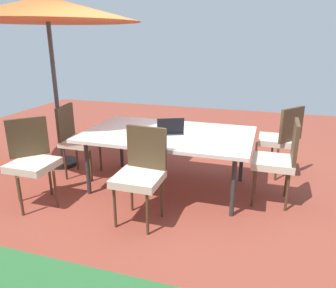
# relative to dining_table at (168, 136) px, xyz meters

# --- Properties ---
(ground_plane) EXTENTS (10.00, 10.00, 0.02)m
(ground_plane) POSITION_rel_dining_table_xyz_m (0.00, 0.00, -0.70)
(ground_plane) COLOR brown
(dining_table) EXTENTS (2.04, 1.24, 0.73)m
(dining_table) POSITION_rel_dining_table_xyz_m (0.00, 0.00, 0.00)
(dining_table) COLOR silver
(dining_table) RESTS_ON ground_plane
(patio_umbrella) EXTENTS (2.48, 2.48, 2.35)m
(patio_umbrella) POSITION_rel_dining_table_xyz_m (1.75, -0.26, 1.49)
(patio_umbrella) COLOR #4C4C4C
(patio_umbrella) RESTS_ON ground_plane
(chair_north) EXTENTS (0.46, 0.47, 0.98)m
(chair_north) POSITION_rel_dining_table_xyz_m (0.03, 0.82, -0.13)
(chair_north) COLOR beige
(chair_north) RESTS_ON ground_plane
(chair_west) EXTENTS (0.46, 0.46, 0.98)m
(chair_west) POSITION_rel_dining_table_xyz_m (-1.31, 0.00, -0.13)
(chair_west) COLOR beige
(chair_west) RESTS_ON ground_plane
(chair_east) EXTENTS (0.49, 0.48, 0.98)m
(chair_east) POSITION_rel_dining_table_xyz_m (1.30, -0.01, -0.13)
(chair_east) COLOR beige
(chair_east) RESTS_ON ground_plane
(chair_northeast) EXTENTS (0.59, 0.59, 0.98)m
(chair_northeast) POSITION_rel_dining_table_xyz_m (1.34, 0.85, -0.13)
(chair_northeast) COLOR beige
(chair_northeast) RESTS_ON ground_plane
(chair_southwest) EXTENTS (0.58, 0.58, 0.98)m
(chair_southwest) POSITION_rel_dining_table_xyz_m (-1.34, -0.85, -0.13)
(chair_southwest) COLOR beige
(chair_southwest) RESTS_ON ground_plane
(laptop) EXTENTS (0.39, 0.36, 0.21)m
(laptop) POSITION_rel_dining_table_xyz_m (-0.04, 0.04, 0.09)
(laptop) COLOR #2D2D33
(laptop) RESTS_ON dining_table
(cup) EXTENTS (0.08, 0.08, 0.08)m
(cup) POSITION_rel_dining_table_xyz_m (0.37, 0.10, 0.08)
(cup) COLOR #CC4C33
(cup) RESTS_ON dining_table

